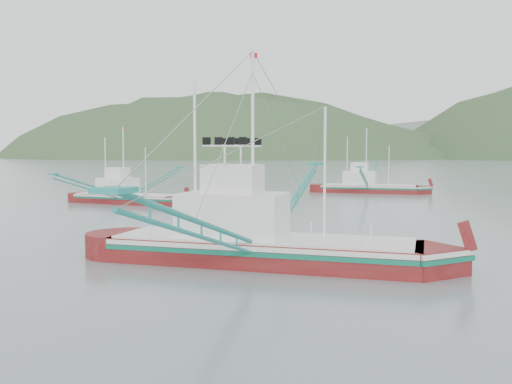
% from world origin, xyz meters
% --- Properties ---
extents(ground, '(1200.00, 1200.00, 0.00)m').
position_xyz_m(ground, '(0.00, 0.00, 0.00)').
color(ground, slate).
rests_on(ground, ground).
extents(main_boat, '(16.38, 28.99, 11.76)m').
position_xyz_m(main_boat, '(2.69, -0.34, 1.74)').
color(main_boat, '#610F0E').
rests_on(main_boat, ground).
extents(bg_boat_left, '(12.30, 22.17, 8.97)m').
position_xyz_m(bg_boat_left, '(-23.00, 24.61, 1.23)').
color(bg_boat_left, '#610F0E').
rests_on(bg_boat_left, ground).
extents(bg_boat_far, '(13.18, 23.34, 9.47)m').
position_xyz_m(bg_boat_far, '(-1.50, 49.91, 1.34)').
color(bg_boat_far, '#610F0E').
rests_on(bg_boat_far, ground).
extents(headland_left, '(448.00, 308.00, 210.00)m').
position_xyz_m(headland_left, '(-180.00, 360.00, 0.00)').
color(headland_left, '#2F4B26').
rests_on(headland_left, ground).
extents(ridge_distant, '(960.00, 400.00, 240.00)m').
position_xyz_m(ridge_distant, '(30.00, 560.00, 0.00)').
color(ridge_distant, slate).
rests_on(ridge_distant, ground).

